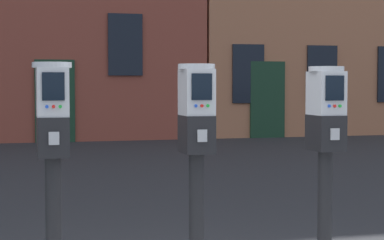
{
  "coord_description": "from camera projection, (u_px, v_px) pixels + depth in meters",
  "views": [
    {
      "loc": [
        -1.18,
        -4.02,
        1.5
      ],
      "look_at": [
        -0.11,
        -0.06,
        1.28
      ],
      "focal_mm": 64.35,
      "sensor_mm": 36.0,
      "label": 1
    }
  ],
  "objects": [
    {
      "name": "parking_meter_near_kerb",
      "position": [
        53.0,
        145.0,
        3.8
      ],
      "size": [
        0.22,
        0.25,
        1.47
      ],
      "rotation": [
        0.0,
        0.0,
        -1.58
      ],
      "color": "black",
      "rests_on": "sidewalk_slab"
    },
    {
      "name": "parking_meter_end_of_row",
      "position": [
        326.0,
        140.0,
        4.23
      ],
      "size": [
        0.22,
        0.25,
        1.46
      ],
      "rotation": [
        0.0,
        0.0,
        -1.58
      ],
      "color": "black",
      "rests_on": "sidewalk_slab"
    },
    {
      "name": "parking_meter_twin_adjacent",
      "position": [
        196.0,
        142.0,
        4.01
      ],
      "size": [
        0.22,
        0.25,
        1.47
      ],
      "rotation": [
        0.0,
        0.0,
        -1.58
      ],
      "color": "black",
      "rests_on": "sidewalk_slab"
    }
  ]
}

